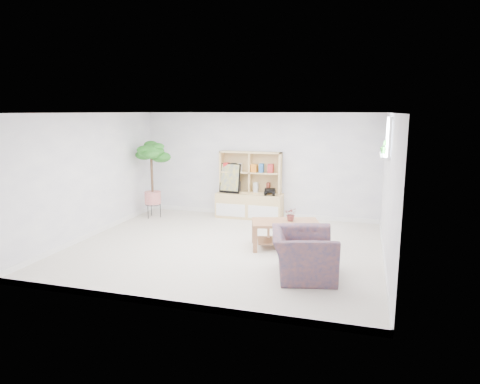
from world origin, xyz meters
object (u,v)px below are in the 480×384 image
(floor_tree, at_px, (152,180))
(coffee_table, at_px, (285,234))
(storage_unit, at_px, (249,185))
(armchair, at_px, (303,251))

(floor_tree, bearing_deg, coffee_table, -21.96)
(storage_unit, bearing_deg, coffee_table, -58.35)
(storage_unit, xyz_separation_m, coffee_table, (1.19, -1.93, -0.52))
(storage_unit, xyz_separation_m, floor_tree, (-2.15, -0.58, 0.12))
(coffee_table, xyz_separation_m, armchair, (0.50, -1.28, 0.15))
(armchair, bearing_deg, floor_tree, 42.93)
(armchair, bearing_deg, storage_unit, 15.05)
(storage_unit, bearing_deg, floor_tree, -164.82)
(storage_unit, height_order, coffee_table, storage_unit)
(floor_tree, xyz_separation_m, armchair, (3.85, -2.63, -0.49))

